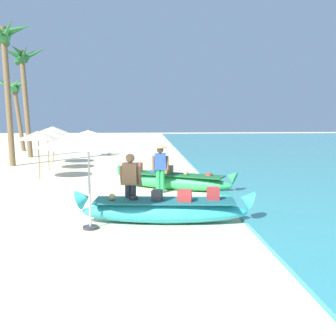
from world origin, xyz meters
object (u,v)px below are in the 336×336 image
at_px(patio_umbrella_large, 88,139).
at_px(palm_tree_tall_inland, 5,48).
at_px(person_tourist_customer, 130,182).
at_px(palm_tree_mid_cluster, 22,66).
at_px(palm_tree_leaning_seaward, 14,92).
at_px(boat_green_midground, 174,181).
at_px(person_vendor_hatted, 160,165).
at_px(boat_cyan_foreground, 165,210).

bearing_deg(patio_umbrella_large, palm_tree_tall_inland, 115.09).
relative_size(person_tourist_customer, palm_tree_mid_cluster, 0.26).
bearing_deg(patio_umbrella_large, palm_tree_leaning_seaward, 110.93).
distance_m(boat_green_midground, person_vendor_hatted, 1.00).
bearing_deg(person_tourist_customer, boat_green_midground, 69.63).
bearing_deg(patio_umbrella_large, boat_cyan_foreground, 12.62).
bearing_deg(person_tourist_customer, palm_tree_leaning_seaward, 114.17).
height_order(boat_green_midground, person_vendor_hatted, person_vendor_hatted).
distance_m(patio_umbrella_large, palm_tree_tall_inland, 12.74).
xyz_separation_m(boat_cyan_foreground, patio_umbrella_large, (-1.74, -0.39, 1.74)).
height_order(boat_cyan_foreground, palm_tree_leaning_seaward, palm_tree_leaning_seaward).
bearing_deg(person_tourist_customer, person_vendor_hatted, 74.48).
distance_m(person_vendor_hatted, person_tourist_customer, 3.34).
bearing_deg(boat_cyan_foreground, patio_umbrella_large, -167.38).
xyz_separation_m(boat_cyan_foreground, person_vendor_hatted, (0.07, 3.58, 0.62)).
relative_size(boat_cyan_foreground, patio_umbrella_large, 1.91).
bearing_deg(boat_green_midground, palm_tree_mid_cluster, 127.19).
xyz_separation_m(palm_tree_tall_inland, palm_tree_mid_cluster, (-0.30, 3.74, -0.42)).
distance_m(person_vendor_hatted, patio_umbrella_large, 4.50).
bearing_deg(boat_cyan_foreground, boat_green_midground, 82.07).
xyz_separation_m(boat_green_midground, palm_tree_mid_cluster, (-7.80, 10.28, 4.89)).
relative_size(boat_green_midground, palm_tree_mid_cluster, 0.64).
bearing_deg(boat_green_midground, person_vendor_hatted, -132.02).
distance_m(patio_umbrella_large, palm_tree_leaning_seaward, 20.12).
height_order(palm_tree_tall_inland, palm_tree_leaning_seaward, palm_tree_tall_inland).
bearing_deg(palm_tree_leaning_seaward, boat_green_midground, -56.25).
distance_m(person_tourist_customer, palm_tree_mid_cluster, 16.03).
bearing_deg(palm_tree_mid_cluster, palm_tree_leaning_seaward, 113.21).
bearing_deg(patio_umbrella_large, boat_green_midground, 62.97).
bearing_deg(person_vendor_hatted, palm_tree_leaning_seaward, 121.28).
bearing_deg(boat_cyan_foreground, person_vendor_hatted, 88.96).
xyz_separation_m(palm_tree_tall_inland, palm_tree_leaning_seaward, (-1.97, 7.64, -1.68)).
relative_size(patio_umbrella_large, palm_tree_mid_cluster, 0.36).
relative_size(patio_umbrella_large, palm_tree_leaning_seaward, 0.47).
xyz_separation_m(boat_green_midground, palm_tree_tall_inland, (-7.50, 6.54, 5.32)).
height_order(boat_cyan_foreground, patio_umbrella_large, patio_umbrella_large).
height_order(boat_green_midground, palm_tree_tall_inland, palm_tree_tall_inland).
bearing_deg(palm_tree_tall_inland, boat_green_midground, -41.08).
bearing_deg(boat_green_midground, patio_umbrella_large, -117.03).
height_order(patio_umbrella_large, palm_tree_tall_inland, palm_tree_tall_inland).
height_order(patio_umbrella_large, palm_tree_mid_cluster, palm_tree_mid_cluster).
height_order(person_tourist_customer, palm_tree_leaning_seaward, palm_tree_leaning_seaward).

